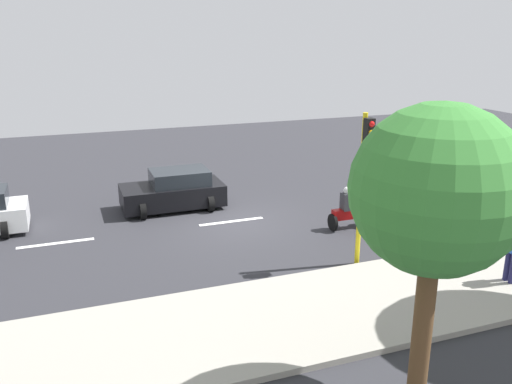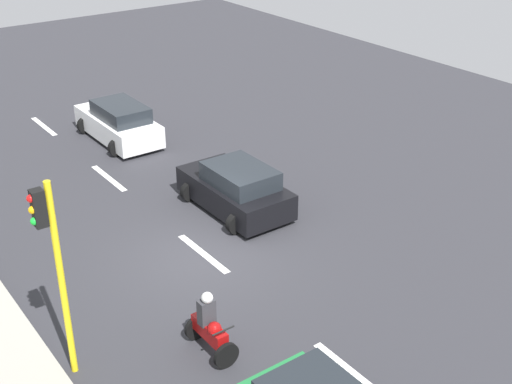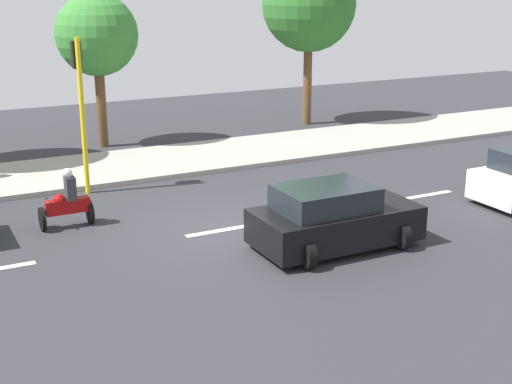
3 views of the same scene
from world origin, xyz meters
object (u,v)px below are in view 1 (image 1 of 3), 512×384
Objects in this scene: traffic_light_corner at (364,169)px; street_tree_north at (437,192)px; car_green at (446,197)px; motorcycle at (348,211)px; car_black at (174,191)px.

traffic_light_corner is 6.03m from street_tree_north.
street_tree_north is (8.31, -7.37, 3.36)m from car_green.
street_tree_north reaches higher than motorcycle.
car_green is at bearing 138.41° from street_tree_north.
car_green is 11.60m from street_tree_north.
car_green is 4.13m from motorcycle.
street_tree_north is at bearing -21.27° from motorcycle.
motorcycle is 3.80m from traffic_light_corner.
car_black is at bearing -114.83° from car_green.
traffic_light_corner is at bearing -62.64° from car_green.
traffic_light_corner is (7.06, 4.00, 2.22)m from car_black.
street_tree_north is (12.62, 1.95, 3.36)m from car_black.
motorcycle reaches higher than car_green.
street_tree_north reaches higher than car_black.
car_green is 0.94× the size of traffic_light_corner.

